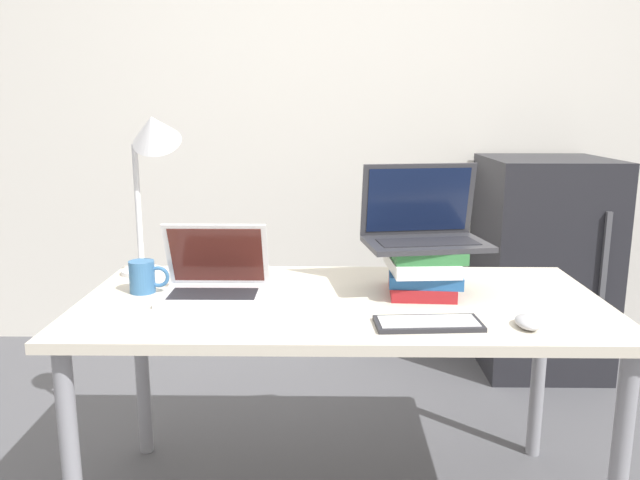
{
  "coord_description": "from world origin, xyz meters",
  "views": [
    {
      "loc": [
        -0.04,
        -1.43,
        1.27
      ],
      "look_at": [
        -0.07,
        0.38,
        0.89
      ],
      "focal_mm": 35.0,
      "sensor_mm": 36.0,
      "label": 1
    }
  ],
  "objects_px": {
    "book_stack": "(423,270)",
    "mouse": "(527,322)",
    "laptop_on_books": "(424,229)",
    "wireless_keyboard": "(428,323)",
    "mug": "(144,277)",
    "laptop_left": "(215,281)",
    "desk_lamp": "(152,149)",
    "mini_fridge": "(541,264)"
  },
  "relations": [
    {
      "from": "book_stack",
      "to": "mouse",
      "type": "xyz_separation_m",
      "value": [
        0.23,
        -0.31,
        -0.06
      ]
    },
    {
      "from": "mouse",
      "to": "laptop_on_books",
      "type": "bearing_deg",
      "value": 123.44
    },
    {
      "from": "wireless_keyboard",
      "to": "mug",
      "type": "relative_size",
      "value": 2.31
    },
    {
      "from": "laptop_left",
      "to": "book_stack",
      "type": "relative_size",
      "value": 1.18
    },
    {
      "from": "mouse",
      "to": "desk_lamp",
      "type": "bearing_deg",
      "value": 155.96
    },
    {
      "from": "wireless_keyboard",
      "to": "desk_lamp",
      "type": "relative_size",
      "value": 0.49
    },
    {
      "from": "laptop_on_books",
      "to": "mini_fridge",
      "type": "distance_m",
      "value": 1.37
    },
    {
      "from": "wireless_keyboard",
      "to": "desk_lamp",
      "type": "height_order",
      "value": "desk_lamp"
    },
    {
      "from": "mug",
      "to": "desk_lamp",
      "type": "relative_size",
      "value": 0.21
    },
    {
      "from": "laptop_on_books",
      "to": "mouse",
      "type": "bearing_deg",
      "value": -56.56
    },
    {
      "from": "mug",
      "to": "mini_fridge",
      "type": "height_order",
      "value": "mini_fridge"
    },
    {
      "from": "wireless_keyboard",
      "to": "mouse",
      "type": "bearing_deg",
      "value": -2.04
    },
    {
      "from": "laptop_left",
      "to": "wireless_keyboard",
      "type": "relative_size",
      "value": 1.1
    },
    {
      "from": "book_stack",
      "to": "desk_lamp",
      "type": "distance_m",
      "value": 0.96
    },
    {
      "from": "wireless_keyboard",
      "to": "mini_fridge",
      "type": "relative_size",
      "value": 0.28
    },
    {
      "from": "laptop_left",
      "to": "mouse",
      "type": "xyz_separation_m",
      "value": [
        0.87,
        -0.27,
        -0.03
      ]
    },
    {
      "from": "laptop_on_books",
      "to": "mug",
      "type": "height_order",
      "value": "laptop_on_books"
    },
    {
      "from": "laptop_on_books",
      "to": "wireless_keyboard",
      "type": "bearing_deg",
      "value": -95.28
    },
    {
      "from": "laptop_on_books",
      "to": "mini_fridge",
      "type": "height_order",
      "value": "laptop_on_books"
    },
    {
      "from": "laptop_on_books",
      "to": "mouse",
      "type": "height_order",
      "value": "laptop_on_books"
    },
    {
      "from": "mouse",
      "to": "mug",
      "type": "distance_m",
      "value": 1.14
    },
    {
      "from": "mug",
      "to": "book_stack",
      "type": "bearing_deg",
      "value": 0.24
    },
    {
      "from": "laptop_on_books",
      "to": "mug",
      "type": "xyz_separation_m",
      "value": [
        -0.87,
        -0.04,
        -0.15
      ]
    },
    {
      "from": "book_stack",
      "to": "wireless_keyboard",
      "type": "xyz_separation_m",
      "value": [
        -0.03,
        -0.3,
        -0.07
      ]
    },
    {
      "from": "mini_fridge",
      "to": "mouse",
      "type": "bearing_deg",
      "value": -110.16
    },
    {
      "from": "wireless_keyboard",
      "to": "mini_fridge",
      "type": "height_order",
      "value": "mini_fridge"
    },
    {
      "from": "wireless_keyboard",
      "to": "mini_fridge",
      "type": "xyz_separation_m",
      "value": [
        0.78,
        1.42,
        -0.19
      ]
    },
    {
      "from": "mouse",
      "to": "mini_fridge",
      "type": "relative_size",
      "value": 0.1
    },
    {
      "from": "book_stack",
      "to": "wireless_keyboard",
      "type": "height_order",
      "value": "book_stack"
    },
    {
      "from": "desk_lamp",
      "to": "mini_fridge",
      "type": "relative_size",
      "value": 0.56
    },
    {
      "from": "book_stack",
      "to": "mug",
      "type": "relative_size",
      "value": 2.16
    },
    {
      "from": "laptop_left",
      "to": "laptop_on_books",
      "type": "xyz_separation_m",
      "value": [
        0.64,
        0.07,
        0.15
      ]
    },
    {
      "from": "laptop_left",
      "to": "desk_lamp",
      "type": "relative_size",
      "value": 0.54
    },
    {
      "from": "laptop_left",
      "to": "laptop_on_books",
      "type": "relative_size",
      "value": 0.8
    },
    {
      "from": "book_stack",
      "to": "mouse",
      "type": "relative_size",
      "value": 2.6
    },
    {
      "from": "mouse",
      "to": "desk_lamp",
      "type": "relative_size",
      "value": 0.18
    },
    {
      "from": "mug",
      "to": "desk_lamp",
      "type": "height_order",
      "value": "desk_lamp"
    },
    {
      "from": "book_stack",
      "to": "mouse",
      "type": "distance_m",
      "value": 0.39
    },
    {
      "from": "mouse",
      "to": "desk_lamp",
      "type": "xyz_separation_m",
      "value": [
        -1.1,
        0.49,
        0.42
      ]
    },
    {
      "from": "book_stack",
      "to": "wireless_keyboard",
      "type": "relative_size",
      "value": 0.93
    },
    {
      "from": "laptop_left",
      "to": "laptop_on_books",
      "type": "bearing_deg",
      "value": 6.66
    },
    {
      "from": "mouse",
      "to": "laptop_left",
      "type": "bearing_deg",
      "value": 162.8
    }
  ]
}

